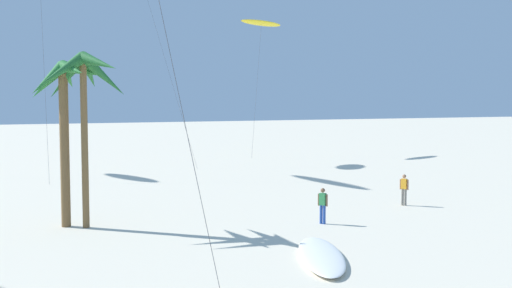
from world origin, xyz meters
TOP-DOWN VIEW (x-y plane):
  - palm_tree_3 at (-6.04, 27.32)m, footprint 3.74×3.96m
  - palm_tree_4 at (-5.24, 26.75)m, footprint 4.31×4.67m
  - flying_kite_2 at (18.08, 58.65)m, footprint 6.04×5.99m
  - grounded_kite_0 at (1.69, 17.55)m, footprint 3.72×5.94m
  - person_foreground_walker at (4.97, 23.08)m, footprint 0.33×0.44m
  - person_near_left at (11.59, 25.61)m, footprint 0.32×0.45m

SIDE VIEW (x-z plane):
  - grounded_kite_0 at x=1.69m, z-range 0.00..0.27m
  - person_foreground_walker at x=4.97m, z-range 0.08..1.77m
  - person_near_left at x=11.59m, z-range 0.09..1.81m
  - palm_tree_3 at x=-6.04m, z-range 2.16..9.75m
  - palm_tree_4 at x=-5.24m, z-range 2.57..10.53m
  - flying_kite_2 at x=18.08m, z-range 6.76..21.02m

